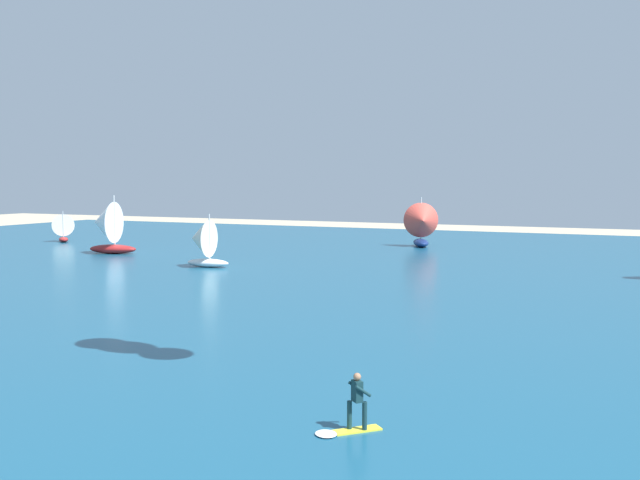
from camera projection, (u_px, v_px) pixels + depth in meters
ocean at (503, 277)px, 54.66m from camera, size 160.00×90.00×0.10m
kitesurfer at (351, 411)px, 21.00m from camera, size 1.75×1.81×1.67m
sailboat_mid_left at (422, 224)px, 77.32m from camera, size 4.10×4.58×5.14m
sailboat_outermost at (106, 227)px, 70.66m from camera, size 4.89×4.28×5.52m
sailboat_center_horizon at (63, 227)px, 84.17m from camera, size 3.09×3.03×3.47m
sailboat_heeled_over at (202, 243)px, 60.06m from camera, size 3.72×3.19×4.28m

